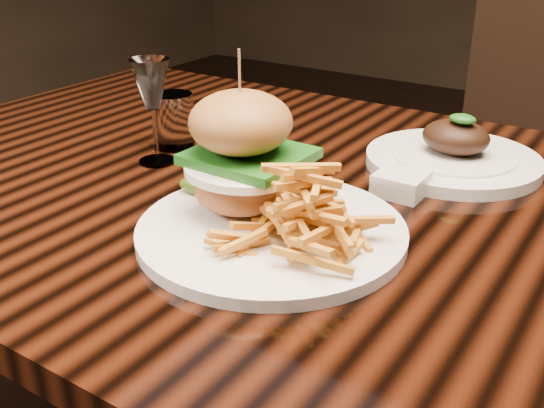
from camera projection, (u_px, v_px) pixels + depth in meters
The scene contains 7 objects.
dining_table at pixel (349, 251), 0.88m from camera, with size 1.60×0.90×0.75m.
burger_plate at pixel (270, 191), 0.73m from camera, with size 0.32×0.32×0.21m.
ramekin at pixel (401, 183), 0.87m from camera, with size 0.07×0.07×0.03m, color silver.
wine_glass at pixel (151, 88), 0.93m from camera, with size 0.06×0.06×0.16m.
water_tumbler at pixel (174, 121), 1.03m from camera, with size 0.07×0.07×0.09m, color white.
far_dish at pixel (453, 156), 0.96m from camera, with size 0.26×0.26×0.09m.
chair_far at pixel (536, 160), 1.58m from camera, with size 0.47×0.48×0.95m.
Camera 1 is at (0.34, -0.70, 1.10)m, focal length 42.00 mm.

